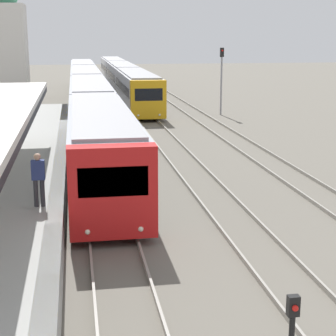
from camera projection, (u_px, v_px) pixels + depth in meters
person_on_platform at (38, 176)px, 17.01m from camera, size 0.40×0.22×1.66m
train_near at (88, 92)px, 44.28m from camera, size 2.62×58.55×3.16m
train_far at (123, 77)px, 60.78m from camera, size 2.58×43.60×3.14m
signal_post_near at (292, 336)px, 9.46m from camera, size 0.20×0.21×1.94m
signal_mast_far at (222, 73)px, 43.61m from camera, size 0.28×0.29×5.20m
distant_domed_building at (4, 42)px, 54.09m from camera, size 4.25×4.25×11.58m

